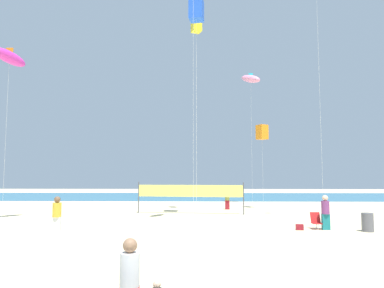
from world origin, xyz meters
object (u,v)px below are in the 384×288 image
trash_barrel (368,222)px  kite_orange_box (262,132)px  folding_beach_chair (316,220)px  kite_pink_inflatable (251,79)px  mother_figure (130,279)px  beachgoer_plum_shirt (325,211)px  volleyball_net (190,192)px  beachgoer_olive_shirt (227,199)px  kite_blue_box (196,10)px  kite_yellow_box (196,25)px  kite_magenta_inflatable (9,57)px  beach_handbag (300,227)px  beachgoer_mustard_shirt (57,214)px

trash_barrel → kite_orange_box: kite_orange_box is taller
folding_beach_chair → kite_pink_inflatable: bearing=114.1°
mother_figure → trash_barrel: (10.01, 12.01, -0.42)m
beachgoer_plum_shirt → volleyball_net: bearing=79.7°
beachgoer_olive_shirt → kite_pink_inflatable: 13.54m
beachgoer_plum_shirt → beachgoer_olive_shirt: bearing=57.1°
trash_barrel → kite_blue_box: kite_blue_box is taller
volleyball_net → kite_yellow_box: size_ratio=0.52×
beachgoer_olive_shirt → kite_blue_box: size_ratio=0.11×
beachgoer_olive_shirt → kite_orange_box: kite_orange_box is taller
mother_figure → beachgoer_plum_shirt: bearing=44.8°
mother_figure → folding_beach_chair: mother_figure is taller
beachgoer_plum_shirt → volleyball_net: 10.96m
volleyball_net → kite_blue_box: size_ratio=0.53×
folding_beach_chair → volleyball_net: size_ratio=0.11×
trash_barrel → volleyball_net: 12.80m
mother_figure → beachgoer_olive_shirt: size_ratio=1.00×
trash_barrel → kite_yellow_box: kite_yellow_box is taller
folding_beach_chair → trash_barrel: 2.53m
trash_barrel → kite_blue_box: 17.66m
kite_orange_box → kite_magenta_inflatable: bearing=-152.4°
beachgoer_olive_shirt → kite_blue_box: 15.48m
beach_handbag → kite_magenta_inflatable: (-17.60, 2.59, 10.34)m
trash_barrel → beach_handbag: bearing=172.6°
beach_handbag → kite_orange_box: kite_orange_box is taller
volleyball_net → beach_handbag: volleyball_net is taller
kite_yellow_box → kite_magenta_inflatable: bearing=-153.4°
beachgoer_mustard_shirt → kite_orange_box: size_ratio=0.25×
kite_yellow_box → trash_barrel: bearing=-45.1°
volleyball_net → beach_handbag: bearing=-52.7°
beach_handbag → kite_orange_box: bearing=89.5°
trash_barrel → kite_magenta_inflatable: 23.45m
beachgoer_olive_shirt → kite_magenta_inflatable: kite_magenta_inflatable is taller
folding_beach_chair → kite_pink_inflatable: size_ratio=0.07×
trash_barrel → kite_orange_box: (-3.29, 12.30, 6.22)m
beachgoer_mustard_shirt → beachgoer_plum_shirt: (13.90, 1.76, -0.01)m
kite_magenta_inflatable → kite_blue_box: kite_blue_box is taller
mother_figure → beach_handbag: (6.61, 12.45, -0.74)m
beachgoer_mustard_shirt → beach_handbag: 12.59m
mother_figure → folding_beach_chair: (7.63, 12.88, -0.43)m
kite_blue_box → beachgoer_olive_shirt: bearing=68.8°
folding_beach_chair → kite_yellow_box: bearing=149.4°
beachgoer_plum_shirt → beachgoer_mustard_shirt: bearing=133.1°
mother_figure → beachgoer_plum_shirt: beachgoer_plum_shirt is taller
beachgoer_plum_shirt → beachgoer_olive_shirt: 12.33m
kite_pink_inflatable → kite_blue_box: size_ratio=0.88×
trash_barrel → beach_handbag: trash_barrel is taller
beach_handbag → kite_yellow_box: 18.11m
beachgoer_plum_shirt → volleyball_net: volleyball_net is taller
kite_orange_box → kite_magenta_inflatable: kite_magenta_inflatable is taller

